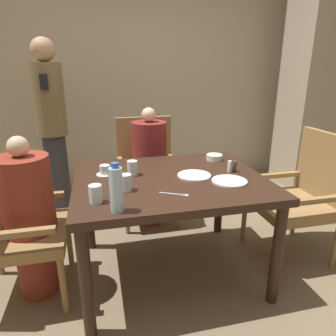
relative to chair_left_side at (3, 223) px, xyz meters
name	(u,v)px	position (x,y,z in m)	size (l,w,h in m)	color
ground_plane	(170,270)	(1.06, 0.00, -0.53)	(16.00, 16.00, 0.00)	#7A664C
wall_back	(131,72)	(1.06, 2.03, 0.87)	(8.00, 0.06, 2.80)	tan
pillar_stone	(313,77)	(3.18, 1.40, 0.82)	(0.56, 0.56, 2.70)	tan
dining_table	(170,190)	(1.06, 0.00, 0.13)	(1.26, 1.03, 0.74)	#331E14
chair_left_side	(3,223)	(0.00, 0.00, 0.00)	(0.56, 0.56, 0.99)	olive
diner_in_left_chair	(29,217)	(0.15, 0.00, 0.02)	(0.32, 0.32, 1.07)	maroon
chair_far_side	(147,166)	(1.06, 0.95, 0.00)	(0.56, 0.56, 0.99)	olive
diner_in_far_chair	(150,166)	(1.06, 0.79, 0.05)	(0.32, 0.32, 1.12)	maroon
chair_right_side	(302,192)	(2.13, 0.00, 0.00)	(0.56, 0.56, 0.99)	olive
standing_host	(52,123)	(0.17, 1.31, 0.40)	(0.29, 0.33, 1.72)	#2D2D33
plate_main_left	(194,175)	(1.23, -0.02, 0.22)	(0.23, 0.23, 0.01)	white
plate_main_right	(229,181)	(1.42, -0.17, 0.22)	(0.23, 0.23, 0.01)	white
teacup_with_saucer	(105,171)	(0.64, 0.15, 0.24)	(0.12, 0.12, 0.07)	white
bowl_small	(214,157)	(1.51, 0.31, 0.24)	(0.13, 0.13, 0.05)	white
water_bottle	(116,189)	(0.68, -0.43, 0.34)	(0.07, 0.07, 0.26)	#A3C6DB
glass_tall_near	(126,182)	(0.75, -0.16, 0.27)	(0.07, 0.07, 0.10)	silver
glass_tall_mid	(132,168)	(0.83, 0.11, 0.27)	(0.07, 0.07, 0.10)	silver
glass_tall_far	(95,194)	(0.57, -0.30, 0.27)	(0.07, 0.07, 0.10)	silver
salt_shaker	(230,167)	(1.50, 0.01, 0.26)	(0.03, 0.03, 0.08)	white
pepper_shaker	(235,166)	(1.54, 0.01, 0.25)	(0.03, 0.03, 0.08)	#4C3D2D
fork_beside_plate	(177,194)	(1.03, -0.30, 0.22)	(0.16, 0.10, 0.00)	silver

